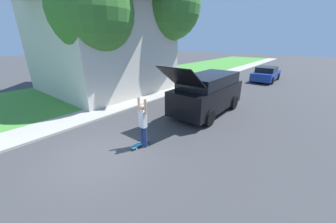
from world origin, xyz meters
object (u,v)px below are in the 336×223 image
at_px(lawn_tree_far, 168,7).
at_px(car_down_street, 266,74).
at_px(skateboarder, 143,122).
at_px(skateboard, 140,144).
at_px(lawn_tree_near, 92,12).
at_px(suv_parked, 208,93).

distance_m(lawn_tree_far, car_down_street, 11.56).
height_order(lawn_tree_far, skateboarder, lawn_tree_far).
xyz_separation_m(lawn_tree_far, skateboard, (5.27, -8.16, -6.04)).
height_order(lawn_tree_near, skateboarder, lawn_tree_near).
bearing_deg(lawn_tree_near, skateboarder, -19.39).
height_order(suv_parked, skateboarder, suv_parked).
xyz_separation_m(lawn_tree_far, suv_parked, (5.51, -3.35, -5.00)).
bearing_deg(suv_parked, skateboard, -92.81).
distance_m(car_down_street, skateboarder, 16.44).
distance_m(suv_parked, car_down_street, 11.73).
relative_size(lawn_tree_far, suv_parked, 1.53).
xyz_separation_m(lawn_tree_far, car_down_street, (5.83, 8.37, -5.45)).
xyz_separation_m(lawn_tree_near, suv_parked, (5.88, 2.68, -4.09)).
bearing_deg(car_down_street, skateboard, -91.92).
bearing_deg(skateboard, lawn_tree_near, 159.33).
height_order(suv_parked, car_down_street, suv_parked).
height_order(car_down_street, skateboarder, skateboarder).
xyz_separation_m(lawn_tree_near, skateboard, (5.65, -2.13, -5.13)).
distance_m(lawn_tree_near, car_down_street, 16.32).
height_order(skateboarder, skateboard, skateboarder).
relative_size(suv_parked, skateboarder, 2.95).
bearing_deg(lawn_tree_far, suv_parked, -31.29).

